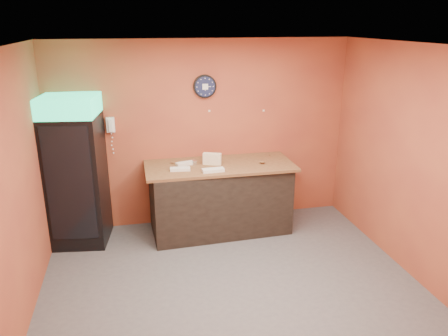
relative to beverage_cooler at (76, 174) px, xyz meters
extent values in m
plane|color=#47474C|center=(1.84, -1.60, -1.03)|extent=(4.50, 4.50, 0.00)
cube|color=#AC5330|center=(1.84, 0.40, 0.37)|extent=(4.50, 0.02, 2.80)
cube|color=#AC5330|center=(-0.41, -1.60, 0.37)|extent=(0.02, 4.00, 2.80)
cube|color=#AC5330|center=(4.09, -1.60, 0.37)|extent=(0.02, 4.00, 2.80)
cube|color=white|center=(1.84, -1.60, 1.77)|extent=(4.50, 4.00, 0.02)
cube|color=black|center=(-0.01, 0.05, -0.11)|extent=(0.83, 0.83, 1.84)
cube|color=#17C67F|center=(-0.01, 0.05, 0.94)|extent=(0.83, 0.83, 0.26)
cube|color=black|center=(0.04, -0.32, -0.03)|extent=(0.61, 0.10, 1.58)
cube|color=black|center=(2.01, -0.05, -0.52)|extent=(2.05, 0.97, 1.01)
cylinder|color=black|center=(1.88, 0.37, 1.09)|extent=(0.34, 0.05, 0.34)
cylinder|color=#0F1433|center=(1.88, 0.34, 1.09)|extent=(0.29, 0.01, 0.29)
cube|color=white|center=(1.88, 0.34, 1.09)|extent=(0.08, 0.00, 0.08)
cube|color=white|center=(0.50, 0.35, 0.59)|extent=(0.12, 0.07, 0.21)
cube|color=white|center=(0.50, 0.30, 0.59)|extent=(0.05, 0.04, 0.18)
cube|color=brown|center=(2.01, -0.05, 0.00)|extent=(2.16, 0.95, 0.04)
cube|color=beige|center=(1.90, -0.03, 0.05)|extent=(0.28, 0.18, 0.06)
cube|color=beige|center=(1.90, -0.03, 0.10)|extent=(0.28, 0.18, 0.06)
cube|color=beige|center=(1.90, -0.03, 0.16)|extent=(0.28, 0.18, 0.06)
cube|color=silver|center=(1.41, -0.20, 0.04)|extent=(0.29, 0.13, 0.04)
cube|color=silver|center=(1.85, -0.35, 0.04)|extent=(0.31, 0.13, 0.04)
cube|color=silver|center=(1.52, 0.03, 0.04)|extent=(0.30, 0.18, 0.04)
cylinder|color=silver|center=(1.65, 0.01, 0.05)|extent=(0.07, 0.07, 0.07)
camera|label=1|loc=(0.78, -5.97, 2.01)|focal=35.00mm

